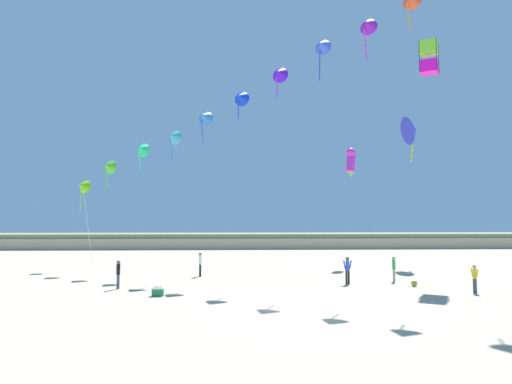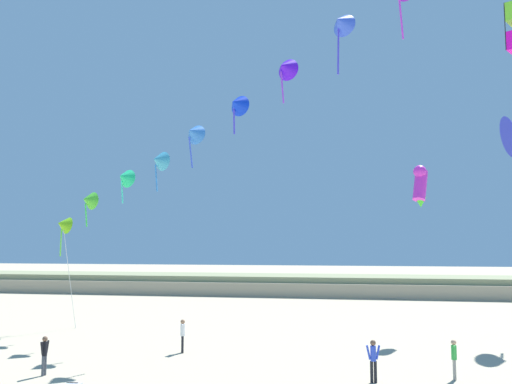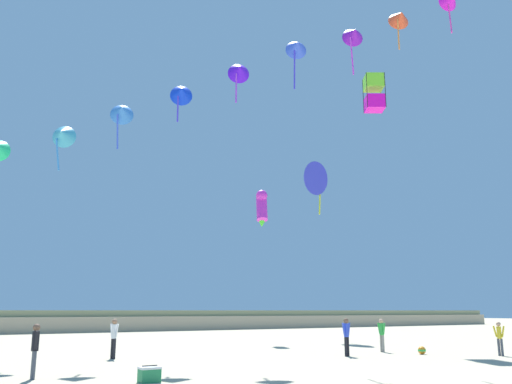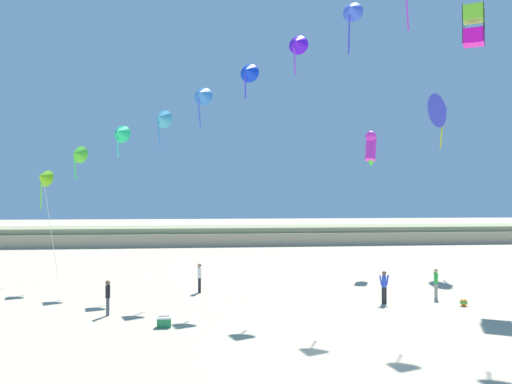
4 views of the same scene
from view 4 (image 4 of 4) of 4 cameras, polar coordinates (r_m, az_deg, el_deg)
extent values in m
plane|color=tan|center=(19.65, 10.37, -16.24)|extent=(240.00, 240.00, 0.00)
cube|color=tan|center=(63.11, -1.70, -4.81)|extent=(120.00, 8.49, 1.40)
cube|color=gray|center=(63.06, -1.70, -4.00)|extent=(120.00, 7.21, 0.80)
cylinder|color=gray|center=(30.32, 18.47, -9.89)|extent=(0.12, 0.12, 0.79)
cylinder|color=gray|center=(30.45, 18.37, -9.85)|extent=(0.12, 0.12, 0.79)
cylinder|color=green|center=(30.28, 18.41, -8.61)|extent=(0.21, 0.21, 0.56)
cylinder|color=green|center=(30.11, 18.54, -8.57)|extent=(0.09, 0.19, 0.53)
cylinder|color=green|center=(30.45, 18.29, -8.48)|extent=(0.09, 0.19, 0.53)
sphere|color=tan|center=(30.23, 18.41, -7.87)|extent=(0.22, 0.22, 0.22)
cylinder|color=black|center=(28.30, 13.47, -10.54)|extent=(0.12, 0.12, 0.83)
cylinder|color=black|center=(28.22, 13.21, -10.57)|extent=(0.12, 0.12, 0.83)
cylinder|color=blue|center=(28.15, 13.33, -9.14)|extent=(0.22, 0.22, 0.59)
cylinder|color=blue|center=(28.24, 13.66, -9.02)|extent=(0.21, 0.12, 0.56)
cylinder|color=blue|center=(28.04, 13.00, -9.08)|extent=(0.21, 0.12, 0.56)
sphere|color=brown|center=(28.09, 13.33, -8.31)|extent=(0.22, 0.22, 0.22)
cylinder|color=#474C56|center=(25.66, -15.38, -11.60)|extent=(0.12, 0.12, 0.80)
cylinder|color=#474C56|center=(25.79, -15.30, -11.54)|extent=(0.12, 0.12, 0.80)
cylinder|color=black|center=(25.60, -15.34, -10.07)|extent=(0.21, 0.21, 0.57)
cylinder|color=black|center=(25.42, -15.43, -10.04)|extent=(0.10, 0.20, 0.54)
cylinder|color=black|center=(25.77, -15.24, -9.91)|extent=(0.10, 0.20, 0.54)
sphere|color=brown|center=(25.54, -15.33, -9.19)|extent=(0.22, 0.22, 0.22)
cylinder|color=black|center=(30.76, -5.92, -9.76)|extent=(0.12, 0.12, 0.82)
cylinder|color=black|center=(30.89, -6.01, -9.72)|extent=(0.12, 0.12, 0.82)
cylinder|color=white|center=(30.72, -5.97, -8.45)|extent=(0.22, 0.22, 0.58)
cylinder|color=white|center=(30.54, -5.85, -8.41)|extent=(0.14, 0.21, 0.55)
cylinder|color=white|center=(30.89, -6.08, -8.32)|extent=(0.14, 0.21, 0.55)
sphere|color=#9E7051|center=(30.67, -5.97, -7.70)|extent=(0.22, 0.22, 0.22)
cone|color=#6EC418|center=(37.54, -21.51, 1.46)|extent=(1.42, 1.36, 1.23)
cylinder|color=#66E539|center=(37.61, -21.69, -0.28)|extent=(0.11, 0.09, 1.84)
cone|color=green|center=(35.71, -18.31, 3.85)|extent=(1.34, 1.20, 1.17)
cylinder|color=#39E544|center=(35.74, -18.51, 2.35)|extent=(0.17, 0.16, 1.44)
cone|color=#1ED17E|center=(34.50, -14.15, 6.08)|extent=(1.33, 1.19, 1.20)
cylinder|color=#39E5BE|center=(34.49, -14.36, 4.61)|extent=(0.14, 0.18, 1.32)
cone|color=#399EC3|center=(33.07, -9.93, 7.67)|extent=(1.34, 1.20, 1.15)
cylinder|color=#398EE5|center=(33.01, -10.17, 5.94)|extent=(0.26, 0.22, 1.55)
cone|color=blue|center=(32.00, -5.75, 10.18)|extent=(1.33, 1.21, 1.22)
cylinder|color=blue|center=(31.88, -6.00, 8.31)|extent=(0.22, 0.25, 1.66)
cone|color=#0C32DE|center=(31.39, -0.86, 12.60)|extent=(1.34, 1.19, 1.18)
cylinder|color=#4339E5|center=(31.25, -1.13, 11.01)|extent=(0.10, 0.12, 1.32)
cone|color=#4E10EA|center=(31.02, 4.37, 15.38)|extent=(1.33, 1.17, 1.16)
cylinder|color=#9339E5|center=(30.80, 4.10, 13.63)|extent=(0.17, 0.25, 1.50)
cone|color=blue|center=(30.93, 10.06, 18.41)|extent=(1.37, 1.27, 1.20)
cylinder|color=#4039E5|center=(30.55, 9.77, 16.08)|extent=(0.13, 0.09, 2.17)
cylinder|color=#CB39E5|center=(30.33, 15.63, 17.92)|extent=(0.22, 0.10, 2.07)
cylinder|color=silver|center=(37.66, -20.81, -3.53)|extent=(0.88, 0.54, 6.73)
cube|color=#ED0FC2|center=(36.76, 21.93, 14.86)|extent=(1.62, 1.62, 0.91)
cube|color=#77E52D|center=(37.18, 21.92, 17.01)|extent=(1.62, 1.62, 0.91)
cylinder|color=black|center=(36.37, 22.83, 16.22)|extent=(0.04, 0.04, 2.36)
cylinder|color=black|center=(37.50, 22.92, 15.70)|extent=(0.04, 0.04, 2.36)
cylinder|color=black|center=(37.56, 21.06, 15.66)|extent=(0.04, 0.04, 2.36)
cylinder|color=black|center=(36.44, 20.91, 16.18)|extent=(0.04, 0.04, 2.36)
cone|color=#3038C9|center=(43.84, 18.97, 8.23)|extent=(1.58, 2.69, 2.74)
cone|color=#D2E52D|center=(43.84, 18.97, 8.25)|extent=(0.92, 1.48, 1.52)
cylinder|color=#D2E52D|center=(43.61, 18.97, 6.07)|extent=(0.46, 0.36, 2.53)
cylinder|color=#DD30CB|center=(40.56, 11.99, 4.55)|extent=(1.28, 1.51, 2.04)
sphere|color=#DD30CB|center=(40.64, 11.99, 5.75)|extent=(0.79, 0.79, 0.79)
cone|color=#40E52D|center=(40.48, 12.00, 3.08)|extent=(0.92, 0.92, 0.61)
sphere|color=black|center=(40.67, 11.99, 6.07)|extent=(0.17, 0.17, 0.17)
cube|color=#23844C|center=(23.08, -9.65, -13.42)|extent=(0.56, 0.40, 0.36)
cube|color=silver|center=(23.03, -9.65, -12.91)|extent=(0.58, 0.41, 0.06)
cylinder|color=black|center=(23.02, -9.65, -12.76)|extent=(0.45, 0.03, 0.03)
sphere|color=orange|center=(28.84, 21.02, -10.80)|extent=(0.36, 0.36, 0.36)
cylinder|color=green|center=(28.84, 21.02, -10.80)|extent=(0.36, 0.36, 0.09)
camera|label=1|loc=(3.29, 106.37, -25.60)|focal=32.00mm
camera|label=2|loc=(9.68, 58.65, 0.39)|focal=38.00mm
camera|label=3|loc=(10.84, -51.12, -18.20)|focal=38.00mm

